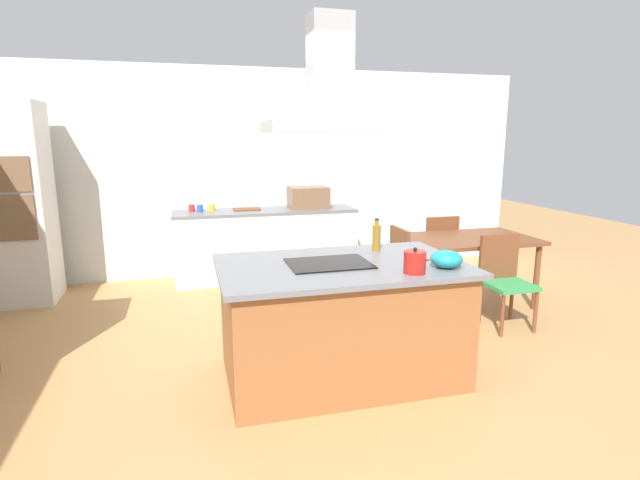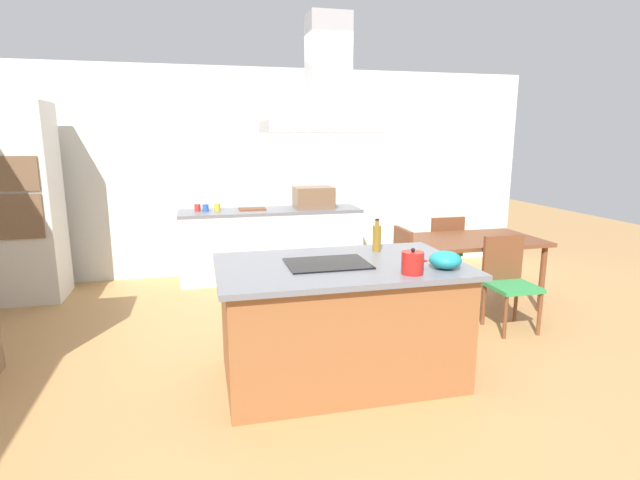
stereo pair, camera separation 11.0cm
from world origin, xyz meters
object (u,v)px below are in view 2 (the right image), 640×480
object	(u,v)px
tea_kettle	(413,263)
chair_facing_island	(508,276)
olive_oil_bottle	(377,238)
coffee_mug_blue	(206,208)
chair_facing_back_wall	(443,247)
countertop_microwave	(314,198)
coffee_mug_yellow	(217,207)
range_hood	(328,95)
mixing_bowl	(445,260)
chair_at_left_end	(393,265)
cooktop	(327,264)
coffee_mug_red	(197,208)
dining_table	(472,246)
cutting_board	(252,209)
wall_oven_stack	(23,203)

from	to	relation	value
tea_kettle	chair_facing_island	xyz separation A→B (m)	(1.45, 0.98, -0.47)
olive_oil_bottle	chair_facing_island	world-z (taller)	olive_oil_bottle
olive_oil_bottle	coffee_mug_blue	size ratio (longest dim) A/B	2.99
chair_facing_back_wall	countertop_microwave	bearing A→B (deg)	145.63
coffee_mug_yellow	range_hood	world-z (taller)	range_hood
olive_oil_bottle	mixing_bowl	bearing A→B (deg)	-65.30
chair_at_left_end	chair_facing_island	distance (m)	1.13
olive_oil_bottle	chair_facing_island	xyz separation A→B (m)	(1.45, 0.28, -0.51)
cooktop	countertop_microwave	size ratio (longest dim) A/B	1.20
tea_kettle	mixing_bowl	bearing A→B (deg)	14.66
tea_kettle	coffee_mug_blue	size ratio (longest dim) A/B	2.28
coffee_mug_red	coffee_mug_blue	world-z (taller)	same
mixing_bowl	coffee_mug_blue	bearing A→B (deg)	116.67
tea_kettle	olive_oil_bottle	size ratio (longest dim) A/B	0.76
dining_table	range_hood	xyz separation A→B (m)	(-1.95, -1.26, 1.43)
cooktop	coffee_mug_yellow	world-z (taller)	coffee_mug_yellow
olive_oil_bottle	dining_table	xyz separation A→B (m)	(1.45, 0.95, -0.35)
coffee_mug_blue	cooktop	bearing A→B (deg)	-74.04
mixing_bowl	chair_at_left_end	xyz separation A→B (m)	(0.25, 1.57, -0.46)
cooktop	coffee_mug_red	distance (m)	3.10
chair_at_left_end	dining_table	bearing A→B (deg)	0.00
coffee_mug_blue	dining_table	world-z (taller)	coffee_mug_blue
coffee_mug_blue	cutting_board	xyz separation A→B (m)	(0.59, 0.02, -0.04)
coffee_mug_blue	range_hood	xyz separation A→B (m)	(0.83, -2.91, 1.16)
tea_kettle	coffee_mug_yellow	xyz separation A→B (m)	(-1.19, 3.35, -0.03)
dining_table	chair_facing_back_wall	bearing A→B (deg)	90.00
tea_kettle	coffee_mug_blue	bearing A→B (deg)	112.05
olive_oil_bottle	coffee_mug_blue	bearing A→B (deg)	117.14
cooktop	tea_kettle	world-z (taller)	tea_kettle
chair_at_left_end	chair_facing_island	size ratio (longest dim) A/B	1.00
coffee_mug_blue	cutting_board	bearing A→B (deg)	1.88
mixing_bowl	wall_oven_stack	bearing A→B (deg)	140.49
coffee_mug_yellow	cutting_board	world-z (taller)	coffee_mug_yellow
countertop_microwave	dining_table	world-z (taller)	countertop_microwave
range_hood	tea_kettle	bearing A→B (deg)	-37.57
cooktop	chair_facing_island	world-z (taller)	cooktop
dining_table	chair_facing_island	size ratio (longest dim) A/B	1.57
coffee_mug_red	chair_facing_back_wall	world-z (taller)	coffee_mug_red
mixing_bowl	dining_table	bearing A→B (deg)	53.59
tea_kettle	cutting_board	distance (m)	3.40
olive_oil_bottle	mixing_bowl	size ratio (longest dim) A/B	1.17
range_hood	olive_oil_bottle	bearing A→B (deg)	32.37
mixing_bowl	countertop_microwave	world-z (taller)	countertop_microwave
cutting_board	range_hood	bearing A→B (deg)	-85.20
tea_kettle	coffee_mug_red	bearing A→B (deg)	113.24
chair_facing_island	range_hood	distance (m)	2.59
tea_kettle	coffee_mug_yellow	bearing A→B (deg)	109.56
tea_kettle	chair_facing_back_wall	world-z (taller)	tea_kettle
olive_oil_bottle	range_hood	world-z (taller)	range_hood
olive_oil_bottle	coffee_mug_red	size ratio (longest dim) A/B	2.99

